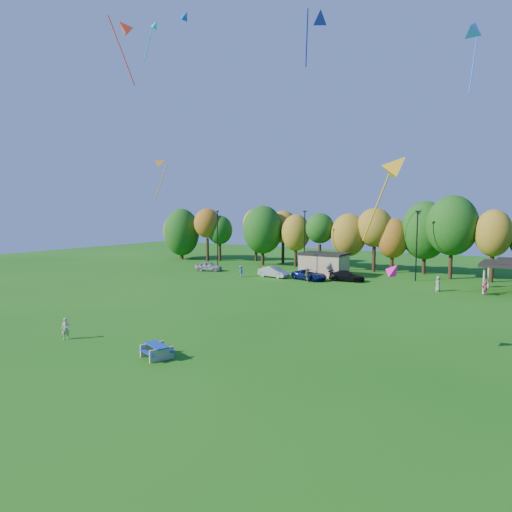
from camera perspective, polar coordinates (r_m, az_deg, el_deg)
The scene contains 22 objects.
ground at distance 27.40m, azimuth -4.80°, elevation -13.76°, with size 160.00×160.00×0.00m, color #19600F.
tree_line at distance 68.26m, azimuth 18.01°, elevation 2.74°, with size 93.57×10.55×11.15m.
lamp_posts at distance 62.27m, azimuth 19.44°, elevation 1.50°, with size 64.50×0.25×9.09m.
utility_building at distance 64.39m, azimuth 8.47°, elevation -1.02°, with size 6.30×4.30×3.25m.
picnic_table at distance 29.54m, azimuth -12.31°, elevation -11.41°, with size 2.40×2.21×0.85m.
kite_flyer at distance 35.43m, azimuth -22.70°, elevation -8.39°, with size 0.55×0.36×1.52m, color #C0A590.
car_a at distance 69.33m, azimuth -5.93°, elevation -1.29°, with size 1.64×4.07×1.39m, color #BBBBBB.
car_b at distance 62.44m, azimuth 2.21°, elevation -2.01°, with size 1.54×4.41×1.45m, color #ABABB0.
car_c at distance 60.37m, azimuth 6.68°, elevation -2.36°, with size 2.26×4.90×1.36m, color #0E1854.
car_d at distance 60.17m, azimuth 11.28°, elevation -2.47°, with size 1.86×4.58×1.33m, color black.
far_person_0 at distance 55.63m, azimuth 21.80°, elevation -3.22°, with size 0.85×0.56×1.75m, color gray.
far_person_1 at distance 58.53m, azimuth 6.44°, elevation -2.39°, with size 1.06×0.44×1.81m, color olive.
far_person_2 at distance 55.26m, azimuth 26.71°, elevation -3.56°, with size 1.48×0.47×1.60m, color #A84668.
far_person_3 at distance 62.93m, azimuth -1.91°, elevation -1.92°, with size 0.99×0.57×1.53m, color #4B52A6.
kite_0 at distance 48.75m, azimuth -8.86°, elevation 27.57°, with size 1.26×0.99×1.17m.
kite_1 at distance 55.92m, azimuth -11.78°, elevation 11.26°, with size 2.66×2.59×5.34m.
kite_2 at distance 46.82m, azimuth -16.24°, elevation 25.75°, with size 2.96×3.26×6.39m.
kite_4 at distance 28.93m, azimuth 17.27°, elevation 10.71°, with size 3.39×2.14×5.58m.
kite_6 at distance 29.27m, azimuth 16.83°, elevation -1.63°, with size 1.44×1.25×1.20m.
kite_7 at distance 39.62m, azimuth 7.99°, elevation 27.47°, with size 1.95×2.68×4.49m.
kite_9 at distance 48.67m, azimuth 25.57°, elevation 24.27°, with size 1.82×4.03×6.61m.
kite_11 at distance 58.50m, azimuth -12.57°, elevation 26.28°, with size 2.56×1.01×4.28m.
Camera 1 is at (15.56, -20.62, 9.13)m, focal length 32.00 mm.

